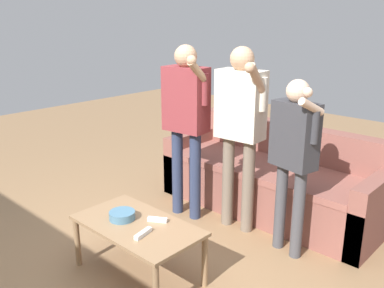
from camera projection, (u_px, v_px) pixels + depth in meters
ground_plane at (148, 269)px, 3.24m from camera, size 12.00×12.00×0.00m
couch at (272, 180)px, 4.18m from camera, size 2.17×0.84×0.82m
coffee_table at (138, 230)px, 3.06m from camera, size 0.96×0.53×0.42m
snack_bowl at (122, 215)px, 3.11m from camera, size 0.19×0.19×0.06m
game_remote_nunchuk at (116, 215)px, 3.13m from camera, size 0.06×0.09×0.05m
player_left at (186, 112)px, 3.83m from camera, size 0.50×0.33×1.63m
player_center at (240, 119)px, 3.59m from camera, size 0.50×0.36×1.63m
player_right at (294, 148)px, 3.22m from camera, size 0.42×0.34×1.42m
game_remote_wand_near at (157, 220)px, 3.08m from camera, size 0.14×0.11×0.03m
game_remote_wand_far at (143, 233)px, 2.88m from camera, size 0.07×0.17×0.03m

